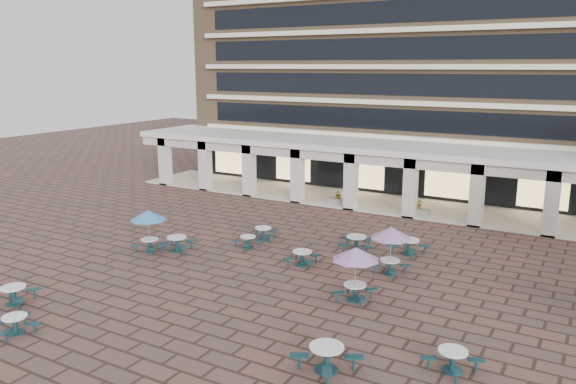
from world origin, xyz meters
name	(u,v)px	position (x,y,z in m)	size (l,w,h in m)	color
ground	(288,269)	(0.00, 0.00, 0.00)	(120.00, 120.00, 0.00)	brown
apartment_building	(441,31)	(0.00, 25.47, 12.60)	(40.00, 15.50, 25.20)	#8B6D4E
retail_arcade	(393,164)	(0.00, 14.80, 3.00)	(42.00, 6.60, 4.40)	white
picnic_table_0	(14,294)	(-7.90, -9.36, 0.46)	(2.10, 2.10, 0.77)	#153A40
picnic_table_1	(15,323)	(-5.44, -11.00, 0.41)	(1.81, 1.81, 0.69)	#153A40
picnic_table_3	(327,356)	(5.78, -7.57, 0.52)	(2.30, 2.30, 0.86)	#153A40
picnic_table_4	(148,217)	(-7.76, -1.43, 1.94)	(1.98, 1.98, 2.28)	#153A40
picnic_table_5	(302,257)	(0.35, 0.79, 0.44)	(1.79, 1.79, 0.74)	#153A40
picnic_table_6	(356,256)	(4.35, -1.91, 2.00)	(2.04, 2.04, 2.35)	#153A40
picnic_table_7	(452,358)	(9.37, -5.55, 0.44)	(1.98, 1.98, 0.73)	#153A40
picnic_table_8	(177,242)	(-6.56, -0.64, 0.48)	(2.11, 2.11, 0.80)	#153A40
picnic_table_9	(248,241)	(-3.57, 1.76, 0.39)	(1.74, 1.74, 0.65)	#153A40
picnic_table_10	(409,245)	(4.45, 5.07, 0.49)	(2.15, 2.15, 0.82)	#153A40
picnic_table_11	(391,235)	(4.58, 1.81, 1.97)	(2.01, 2.01, 2.32)	#153A40
picnic_table_12	(263,232)	(-3.62, 3.41, 0.43)	(1.89, 1.89, 0.71)	#153A40
picnic_table_13	(356,242)	(1.81, 4.22, 0.49)	(2.16, 2.16, 0.82)	#153A40
planter_left	(338,199)	(-3.27, 12.90, 0.44)	(1.50, 0.71, 1.17)	gray
planter_right	(419,210)	(2.59, 12.90, 0.43)	(1.50, 0.60, 1.17)	gray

